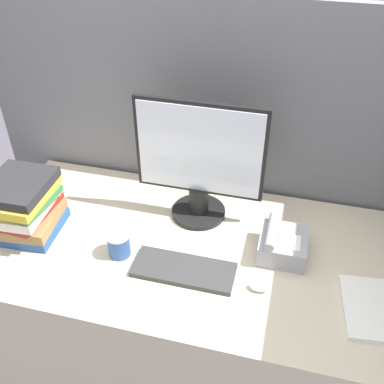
{
  "coord_description": "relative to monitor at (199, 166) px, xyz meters",
  "views": [
    {
      "loc": [
        0.3,
        -0.77,
        1.97
      ],
      "look_at": [
        -0.01,
        0.45,
        1.01
      ],
      "focal_mm": 42.0,
      "sensor_mm": 36.0,
      "label": 1
    }
  ],
  "objects": [
    {
      "name": "cubicle_panel_rear",
      "position": [
        0.03,
        0.24,
        -0.22
      ],
      "size": [
        2.04,
        0.04,
        1.58
      ],
      "color": "slate",
      "rests_on": "ground_plane"
    },
    {
      "name": "desk",
      "position": [
        0.03,
        -0.2,
        -0.62
      ],
      "size": [
        1.64,
        0.81,
        0.78
      ],
      "color": "beige",
      "rests_on": "ground_plane"
    },
    {
      "name": "monitor",
      "position": [
        0.0,
        0.0,
        0.0
      ],
      "size": [
        0.5,
        0.22,
        0.5
      ],
      "color": "black",
      "rests_on": "desk"
    },
    {
      "name": "keyboard",
      "position": [
        0.03,
        -0.33,
        -0.22
      ],
      "size": [
        0.36,
        0.14,
        0.02
      ],
      "color": "#333333",
      "rests_on": "desk"
    },
    {
      "name": "mouse",
      "position": [
        0.29,
        -0.34,
        -0.22
      ],
      "size": [
        0.07,
        0.04,
        0.03
      ],
      "color": "silver",
      "rests_on": "desk"
    },
    {
      "name": "coffee_cup",
      "position": [
        -0.23,
        -0.3,
        -0.19
      ],
      "size": [
        0.09,
        0.09,
        0.1
      ],
      "color": "#335999",
      "rests_on": "desk"
    },
    {
      "name": "book_stack",
      "position": [
        -0.62,
        -0.26,
        -0.11
      ],
      "size": [
        0.26,
        0.29,
        0.24
      ],
      "color": "#264C8C",
      "rests_on": "desk"
    },
    {
      "name": "desk_telephone",
      "position": [
        0.35,
        -0.15,
        -0.19
      ],
      "size": [
        0.17,
        0.18,
        0.12
      ],
      "color": "#99999E",
      "rests_on": "desk"
    },
    {
      "name": "paper_pile",
      "position": [
        0.67,
        -0.34,
        -0.22
      ],
      "size": [
        0.23,
        0.28,
        0.02
      ],
      "color": "white",
      "rests_on": "desk"
    }
  ]
}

